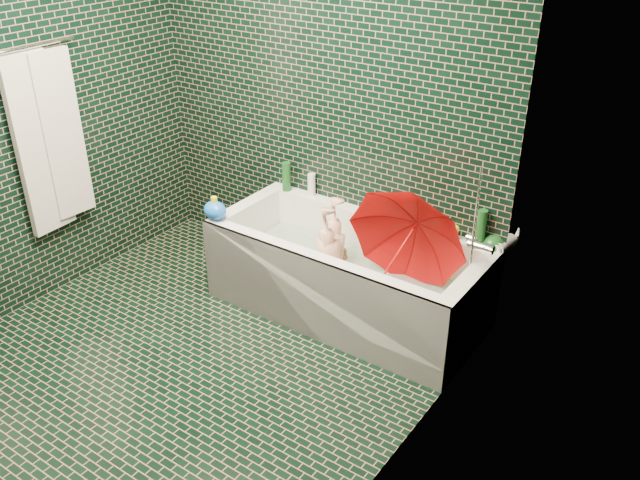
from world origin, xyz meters
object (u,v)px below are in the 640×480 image
Objects in this scene: bathtub at (346,283)px; rubber_duck at (452,232)px; umbrella at (399,252)px; child at (333,265)px; bath_toy at (215,210)px.

bathtub is 14.81× the size of rubber_duck.
umbrella is 0.41m from rubber_duck.
child is (-0.10, 0.00, 0.10)m from bathtub.
umbrella is (0.38, -0.04, 0.37)m from bathtub.
umbrella reaches higher than bath_toy.
umbrella reaches higher than bathtub.
umbrella is at bearing 24.70° from bath_toy.
child is at bearing 178.78° from bathtub.
rubber_duck is 0.64× the size of bath_toy.
bathtub is 2.02× the size of child.
bathtub reaches higher than child.
bathtub is at bearing 32.83° from bath_toy.
rubber_duck is at bearing 67.28° from umbrella.
umbrella is at bearing 76.56° from child.
child is at bearing 172.95° from umbrella.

